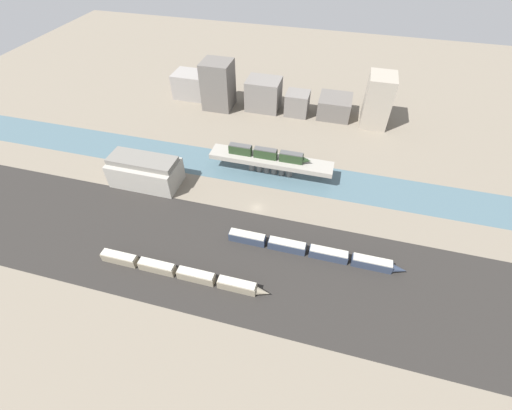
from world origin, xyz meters
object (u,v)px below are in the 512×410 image
Objects in this scene: train_yard_near at (181,272)px; train_on_bridge at (268,154)px; train_yard_mid at (313,251)px; warehouse_building at (145,171)px.

train_on_bridge is at bearing 76.32° from train_yard_near.
train_on_bridge is 0.58× the size of train_yard_mid.
warehouse_building reaches higher than train_yard_mid.
train_yard_near is 47.94m from warehouse_building.
train_on_bridge reaches higher than train_yard_near.
train_yard_near is 41.07m from train_yard_mid.
train_yard_mid is at bearing -57.49° from train_on_bridge.
train_on_bridge is 44.32m from train_yard_mid.
warehouse_building reaches higher than train_yard_near.
train_yard_mid is (36.87, 18.09, 0.05)m from train_yard_near.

